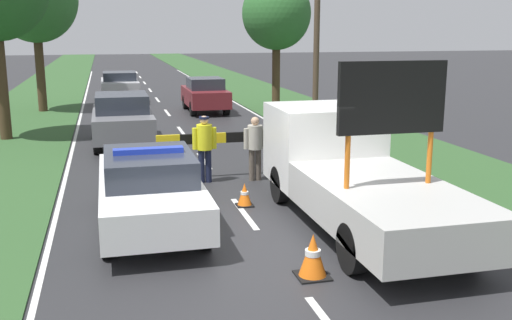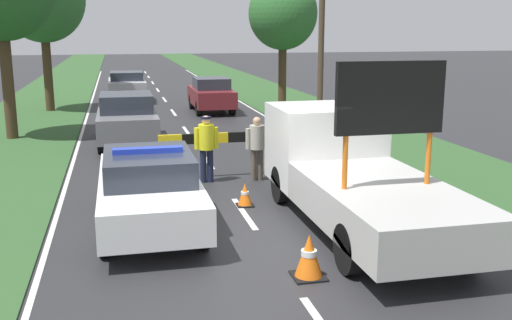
% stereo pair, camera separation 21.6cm
% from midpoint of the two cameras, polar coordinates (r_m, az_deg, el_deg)
% --- Properties ---
extents(ground_plane, '(160.00, 160.00, 0.00)m').
position_cam_midpoint_polar(ground_plane, '(11.14, -0.09, -7.18)').
color(ground_plane, '#28282B').
extents(lane_markings, '(7.63, 60.02, 0.01)m').
position_cam_midpoint_polar(lane_markings, '(25.30, -8.19, 3.84)').
color(lane_markings, silver).
rests_on(lane_markings, ground).
extents(grass_verge_left, '(4.39, 120.00, 0.03)m').
position_cam_midpoint_polar(grass_verge_left, '(30.62, -20.65, 4.67)').
color(grass_verge_left, '#2D5128').
rests_on(grass_verge_left, ground).
extents(grass_verge_right, '(4.39, 120.00, 0.03)m').
position_cam_midpoint_polar(grass_verge_right, '(31.60, 1.80, 5.69)').
color(grass_verge_right, '#2D5128').
rests_on(grass_verge_right, ground).
extents(police_car, '(1.86, 4.84, 1.56)m').
position_cam_midpoint_polar(police_car, '(11.63, -10.64, -2.63)').
color(police_car, white).
rests_on(police_car, ground).
extents(work_truck, '(2.21, 6.28, 3.22)m').
position_cam_midpoint_polar(work_truck, '(11.84, 8.49, -0.96)').
color(work_truck, white).
rests_on(work_truck, ground).
extents(road_barrier, '(3.50, 0.08, 1.15)m').
position_cam_midpoint_polar(road_barrier, '(15.22, -3.31, 1.91)').
color(road_barrier, black).
rests_on(road_barrier, ground).
extents(police_officer, '(0.60, 0.38, 1.66)m').
position_cam_midpoint_polar(police_officer, '(14.71, -5.34, 1.61)').
color(police_officer, '#191E38').
rests_on(police_officer, ground).
extents(pedestrian_civilian, '(0.58, 0.37, 1.61)m').
position_cam_midpoint_polar(pedestrian_civilian, '(14.86, -0.51, 1.59)').
color(pedestrian_civilian, brown).
rests_on(pedestrian_civilian, ground).
extents(traffic_cone_near_police, '(0.36, 0.36, 0.50)m').
position_cam_midpoint_polar(traffic_cone_near_police, '(12.85, -1.58, -3.33)').
color(traffic_cone_near_police, black).
rests_on(traffic_cone_near_police, ground).
extents(traffic_cone_centre_front, '(0.50, 0.50, 0.69)m').
position_cam_midpoint_polar(traffic_cone_centre_front, '(9.29, 4.76, -9.07)').
color(traffic_cone_centre_front, black).
rests_on(traffic_cone_centre_front, ground).
extents(queued_car_suv_grey, '(1.86, 4.44, 1.67)m').
position_cam_midpoint_polar(queued_car_suv_grey, '(20.02, -12.92, 3.86)').
color(queued_car_suv_grey, slate).
rests_on(queued_car_suv_grey, ground).
extents(queued_car_wagon_maroon, '(1.71, 3.92, 1.55)m').
position_cam_midpoint_polar(queued_car_wagon_maroon, '(27.38, -5.10, 6.23)').
color(queued_car_wagon_maroon, maroon).
rests_on(queued_car_wagon_maroon, ground).
extents(queued_car_sedan_silver, '(1.86, 4.09, 1.53)m').
position_cam_midpoint_polar(queued_car_sedan_silver, '(32.08, -13.03, 6.92)').
color(queued_car_sedan_silver, '#B2B2B7').
rests_on(queued_car_sedan_silver, ground).
extents(roadside_tree_near_left, '(3.17, 3.17, 6.07)m').
position_cam_midpoint_polar(roadside_tree_near_left, '(28.29, 1.74, 13.72)').
color(roadside_tree_near_left, '#42301E').
rests_on(roadside_tree_near_left, ground).
extents(utility_pole, '(1.20, 0.20, 7.25)m').
position_cam_midpoint_polar(utility_pole, '(20.68, 5.51, 12.40)').
color(utility_pole, '#473828').
rests_on(utility_pole, ground).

